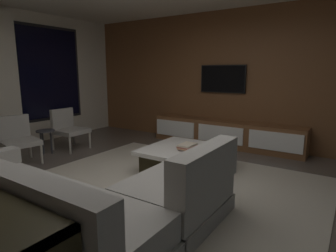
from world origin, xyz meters
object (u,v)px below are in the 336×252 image
at_px(accent_chair_near_window, 68,127).
at_px(media_console, 226,134).
at_px(coffee_table, 185,159).
at_px(book_stack_on_coffee_table, 187,147).
at_px(side_stool, 45,135).
at_px(mounted_tv, 223,79).
at_px(sectional_couch, 79,206).
at_px(accent_chair_by_curtain, 18,137).

distance_m(accent_chair_near_window, media_console, 3.15).
bearing_deg(accent_chair_near_window, coffee_table, -86.87).
xyz_separation_m(book_stack_on_coffee_table, side_stool, (-0.59, 2.61, -0.03)).
bearing_deg(accent_chair_near_window, mounted_tv, -48.84).
bearing_deg(mounted_tv, media_console, -132.46).
xyz_separation_m(sectional_couch, accent_chair_by_curtain, (0.88, 2.57, 0.14)).
bearing_deg(book_stack_on_coffee_table, accent_chair_by_curtain, 113.10).
relative_size(accent_chair_by_curtain, media_console, 0.25).
bearing_deg(accent_chair_by_curtain, side_stool, 2.83).
xyz_separation_m(coffee_table, book_stack_on_coffee_table, (-0.06, -0.07, 0.22)).
bearing_deg(book_stack_on_coffee_table, mounted_tv, 8.77).
xyz_separation_m(sectional_couch, media_console, (3.76, 0.09, -0.04)).
height_order(sectional_couch, mounted_tv, mounted_tv).
bearing_deg(coffee_table, sectional_couch, -178.52).
relative_size(sectional_couch, accent_chair_near_window, 3.21).
relative_size(media_console, mounted_tv, 3.23).
distance_m(coffee_table, side_stool, 2.64).
relative_size(accent_chair_by_curtain, mounted_tv, 0.81).
distance_m(accent_chair_near_window, accent_chair_by_curtain, 1.03).
height_order(coffee_table, accent_chair_by_curtain, accent_chair_by_curtain).
relative_size(book_stack_on_coffee_table, media_console, 0.09).
height_order(coffee_table, book_stack_on_coffee_table, book_stack_on_coffee_table).
bearing_deg(coffee_table, mounted_tv, 7.08).
bearing_deg(side_stool, sectional_couch, -118.19).
xyz_separation_m(sectional_couch, book_stack_on_coffee_table, (1.98, -0.01, 0.12)).
relative_size(book_stack_on_coffee_table, accent_chair_by_curtain, 0.37).
relative_size(sectional_couch, mounted_tv, 2.60).
height_order(book_stack_on_coffee_table, accent_chair_near_window, accent_chair_near_window).
bearing_deg(side_stool, coffee_table, -75.70).
height_order(media_console, mounted_tv, mounted_tv).
distance_m(side_stool, media_console, 3.45).
bearing_deg(media_console, sectional_couch, -178.61).
relative_size(side_stool, media_console, 0.15).
distance_m(book_stack_on_coffee_table, media_console, 1.79).
bearing_deg(mounted_tv, side_stool, 137.83).
bearing_deg(mounted_tv, accent_chair_near_window, 131.16).
bearing_deg(coffee_table, accent_chair_near_window, 93.13).
bearing_deg(mounted_tv, accent_chair_by_curtain, 143.33).
bearing_deg(accent_chair_by_curtain, coffee_table, -65.15).
height_order(sectional_couch, accent_chair_near_window, sectional_couch).
xyz_separation_m(sectional_couch, accent_chair_near_window, (1.90, 2.63, 0.14)).
bearing_deg(book_stack_on_coffee_table, side_stool, 102.64).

